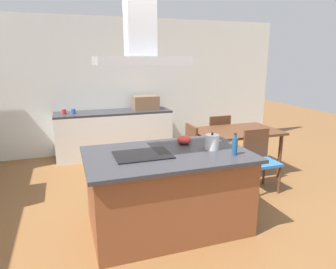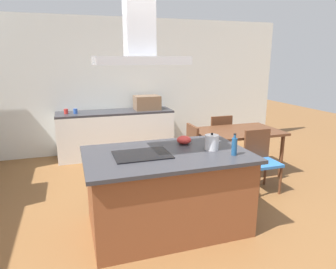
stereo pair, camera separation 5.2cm
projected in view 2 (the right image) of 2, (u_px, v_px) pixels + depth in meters
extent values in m
plane|color=brown|center=(139.00, 179.00, 4.95)|extent=(16.00, 16.00, 0.00)
cube|color=silver|center=(118.00, 86.00, 6.23)|extent=(7.20, 0.10, 2.70)
cube|color=brown|center=(167.00, 192.00, 3.46)|extent=(1.71, 1.04, 0.86)
cube|color=#333338|center=(167.00, 154.00, 3.35)|extent=(1.81, 1.14, 0.04)
cube|color=black|center=(142.00, 155.00, 3.26)|extent=(0.60, 0.44, 0.01)
cylinder|color=silver|center=(212.00, 142.00, 3.44)|extent=(0.16, 0.16, 0.17)
sphere|color=black|center=(212.00, 134.00, 3.41)|extent=(0.03, 0.03, 0.03)
cone|color=silver|center=(220.00, 141.00, 3.47)|extent=(0.06, 0.03, 0.04)
cylinder|color=navy|center=(234.00, 147.00, 3.24)|extent=(0.06, 0.06, 0.19)
cylinder|color=navy|center=(235.00, 136.00, 3.21)|extent=(0.03, 0.03, 0.04)
cylinder|color=black|center=(235.00, 134.00, 3.20)|extent=(0.03, 0.03, 0.01)
ellipsoid|color=red|center=(184.00, 140.00, 3.68)|extent=(0.18, 0.18, 0.10)
cube|color=silver|center=(116.00, 134.00, 6.07)|extent=(2.25, 0.62, 0.86)
cube|color=#333338|center=(115.00, 112.00, 5.96)|extent=(2.25, 0.62, 0.04)
cube|color=brown|center=(147.00, 103.00, 6.12)|extent=(0.50, 0.38, 0.28)
cylinder|color=red|center=(66.00, 111.00, 5.67)|extent=(0.08, 0.08, 0.09)
cylinder|color=#2D56B2|center=(75.00, 111.00, 5.70)|extent=(0.08, 0.08, 0.09)
cube|color=#59331E|center=(238.00, 132.00, 5.03)|extent=(1.40, 0.90, 0.04)
cylinder|color=#59331E|center=(213.00, 164.00, 4.59)|extent=(0.06, 0.06, 0.71)
cylinder|color=#59331E|center=(281.00, 156.00, 4.97)|extent=(0.06, 0.06, 0.71)
cylinder|color=#59331E|center=(194.00, 150.00, 5.27)|extent=(0.06, 0.06, 0.71)
cylinder|color=#59331E|center=(255.00, 144.00, 5.65)|extent=(0.06, 0.06, 0.71)
cube|color=#2D6BB7|center=(181.00, 155.00, 4.80)|extent=(0.42, 0.42, 0.04)
cube|color=#59331E|center=(192.00, 139.00, 4.80)|extent=(0.04, 0.42, 0.44)
cylinder|color=#59331E|center=(174.00, 173.00, 4.63)|extent=(0.04, 0.04, 0.41)
cylinder|color=#59331E|center=(167.00, 165.00, 4.97)|extent=(0.04, 0.04, 0.41)
cylinder|color=#59331E|center=(196.00, 171.00, 4.74)|extent=(0.04, 0.04, 0.41)
cylinder|color=#59331E|center=(187.00, 163.00, 5.07)|extent=(0.04, 0.04, 0.41)
cube|color=#2D6BB7|center=(216.00, 138.00, 5.79)|extent=(0.42, 0.42, 0.04)
cube|color=#59331E|center=(221.00, 128.00, 5.56)|extent=(0.42, 0.04, 0.44)
cylinder|color=#59331E|center=(203.00, 148.00, 5.96)|extent=(0.04, 0.04, 0.41)
cylinder|color=#59331E|center=(220.00, 146.00, 6.07)|extent=(0.04, 0.04, 0.41)
cylinder|color=#59331E|center=(211.00, 153.00, 5.63)|extent=(0.04, 0.04, 0.41)
cylinder|color=#59331E|center=(229.00, 151.00, 5.74)|extent=(0.04, 0.04, 0.41)
cube|color=#2D6BB7|center=(263.00, 163.00, 4.41)|extent=(0.42, 0.42, 0.04)
cube|color=#59331E|center=(257.00, 144.00, 4.53)|extent=(0.42, 0.04, 0.44)
cylinder|color=#59331E|center=(280.00, 181.00, 4.35)|extent=(0.04, 0.04, 0.41)
cylinder|color=#59331E|center=(259.00, 184.00, 4.24)|extent=(0.04, 0.04, 0.41)
cylinder|color=#59331E|center=(265.00, 172.00, 4.69)|extent=(0.04, 0.04, 0.41)
cylinder|color=#59331E|center=(245.00, 175.00, 4.58)|extent=(0.04, 0.04, 0.41)
cube|color=#ADADB2|center=(140.00, 60.00, 3.02)|extent=(0.90, 0.55, 0.08)
cube|color=#ADADB2|center=(139.00, 19.00, 2.92)|extent=(0.28, 0.24, 0.70)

